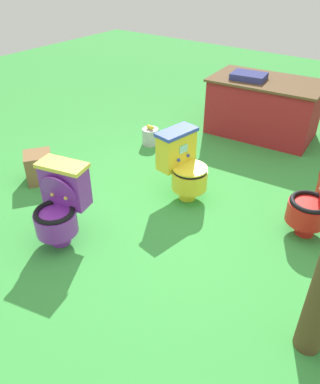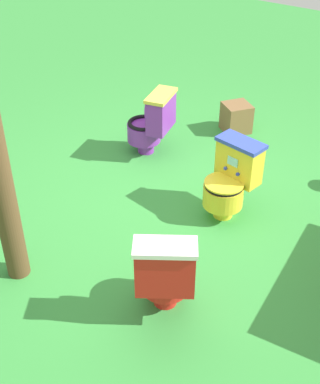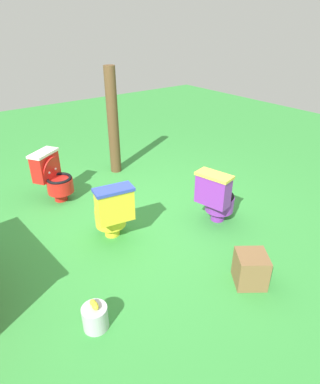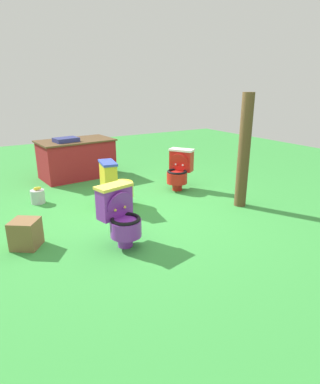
{
  "view_description": "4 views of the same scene",
  "coord_description": "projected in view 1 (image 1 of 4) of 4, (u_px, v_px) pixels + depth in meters",
  "views": [
    {
      "loc": [
        1.61,
        -2.39,
        2.29
      ],
      "look_at": [
        0.02,
        -0.23,
        0.49
      ],
      "focal_mm": 35.07,
      "sensor_mm": 36.0,
      "label": 1
    },
    {
      "loc": [
        3.43,
        2.18,
        3.0
      ],
      "look_at": [
        0.44,
        0.12,
        0.46
      ],
      "focal_mm": 49.1,
      "sensor_mm": 36.0,
      "label": 2
    },
    {
      "loc": [
        -3.09,
        1.95,
        2.36
      ],
      "look_at": [
        -0.19,
        -0.24,
        0.4
      ],
      "focal_mm": 30.4,
      "sensor_mm": 36.0,
      "label": 3
    },
    {
      "loc": [
        -2.13,
        -4.03,
        1.85
      ],
      "look_at": [
        0.24,
        -0.17,
        0.33
      ],
      "focal_mm": 30.39,
      "sensor_mm": 36.0,
      "label": 4
    }
  ],
  "objects": [
    {
      "name": "vendor_table",
      "position": [
        263.0,
        107.0,
        5.16
      ],
      "size": [
        1.52,
        0.97,
        0.85
      ],
      "rotation": [
        0.0,
        0.0,
        0.08
      ],
      "color": "maroon",
      "rests_on": "ground"
    },
    {
      "name": "lemon_bucket",
      "position": [
        150.0,
        136.0,
        5.03
      ],
      "size": [
        0.22,
        0.22,
        0.28
      ],
      "color": "#B7B7BF",
      "rests_on": "ground"
    },
    {
      "name": "small_crate",
      "position": [
        39.0,
        167.0,
        4.23
      ],
      "size": [
        0.42,
        0.42,
        0.34
      ],
      "primitive_type": "cube",
      "rotation": [
        0.0,
        0.0,
        2.52
      ],
      "color": "brown",
      "rests_on": "ground"
    },
    {
      "name": "toilet_yellow",
      "position": [
        184.0,
        165.0,
        3.86
      ],
      "size": [
        0.56,
        0.48,
        0.73
      ],
      "rotation": [
        0.0,
        0.0,
        4.53
      ],
      "color": "yellow",
      "rests_on": "ground"
    },
    {
      "name": "toilet_purple",
      "position": [
        60.0,
        204.0,
        3.28
      ],
      "size": [
        0.5,
        0.57,
        0.73
      ],
      "rotation": [
        0.0,
        0.0,
        3.37
      ],
      "color": "purple",
      "rests_on": "ground"
    },
    {
      "name": "ground",
      "position": [
        172.0,
        222.0,
        3.67
      ],
      "size": [
        14.0,
        14.0,
        0.0
      ],
      "primitive_type": "plane",
      "color": "green"
    }
  ]
}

